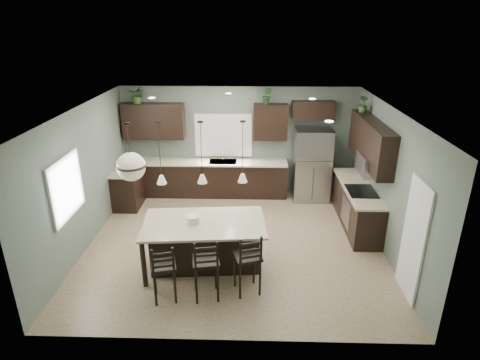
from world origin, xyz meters
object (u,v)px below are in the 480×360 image
object	(u,v)px
serving_dish	(193,219)
bar_stool_right	(247,262)
refrigerator	(312,165)
bar_stool_center	(206,267)
kitchen_island	(205,245)
plant_back_left	(138,95)
bar_stool_left	(164,271)

from	to	relation	value
serving_dish	bar_stool_right	size ratio (longest dim) A/B	0.21
serving_dish	bar_stool_right	xyz separation A→B (m)	(1.00, -0.71, -0.42)
refrigerator	bar_stool_center	world-z (taller)	refrigerator
kitchen_island	plant_back_left	distance (m)	4.49
serving_dish	bar_stool_left	bearing A→B (deg)	-110.44
bar_stool_left	plant_back_left	distance (m)	5.06
bar_stool_left	bar_stool_right	size ratio (longest dim) A/B	0.94
bar_stool_right	plant_back_left	bearing A→B (deg)	106.47
bar_stool_left	bar_stool_right	bearing A→B (deg)	-3.52
bar_stool_right	bar_stool_left	bearing A→B (deg)	173.00
kitchen_island	bar_stool_center	bearing A→B (deg)	-86.90
refrigerator	bar_stool_center	size ratio (longest dim) A/B	1.60
refrigerator	serving_dish	size ratio (longest dim) A/B	7.71
bar_stool_center	bar_stool_right	xyz separation A→B (m)	(0.68, 0.16, -0.00)
bar_stool_right	refrigerator	bearing A→B (deg)	50.73
bar_stool_center	bar_stool_right	bearing A→B (deg)	3.03
bar_stool_left	plant_back_left	bearing A→B (deg)	94.07
kitchen_island	bar_stool_right	distance (m)	1.09
plant_back_left	bar_stool_left	bearing A→B (deg)	-72.24
bar_stool_right	plant_back_left	distance (m)	5.39
kitchen_island	bar_stool_center	world-z (taller)	bar_stool_center
bar_stool_center	plant_back_left	world-z (taller)	plant_back_left
bar_stool_center	plant_back_left	xyz separation A→B (m)	(-2.09, 4.31, 2.04)
serving_dish	bar_stool_center	size ratio (longest dim) A/B	0.21
serving_dish	bar_stool_center	distance (m)	1.02
refrigerator	serving_dish	distance (m)	4.09
kitchen_island	bar_stool_left	distance (m)	1.12
kitchen_island	bar_stool_center	distance (m)	0.91
serving_dish	bar_stool_left	world-z (taller)	bar_stool_left
serving_dish	bar_stool_right	distance (m)	1.30
plant_back_left	bar_stool_right	bearing A→B (deg)	-56.37
refrigerator	plant_back_left	world-z (taller)	plant_back_left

